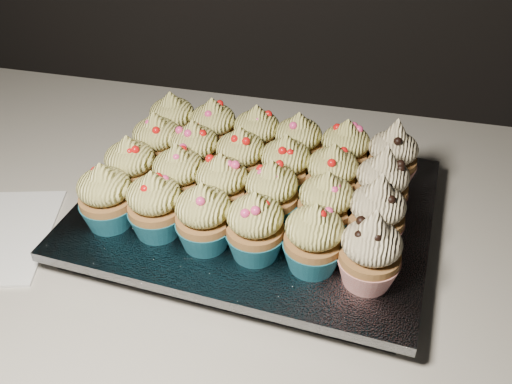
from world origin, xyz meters
TOP-DOWN VIEW (x-y plane):
  - worktop at (0.00, 1.70)m, footprint 2.44×0.64m
  - baking_tray at (0.07, 1.67)m, footprint 0.40×0.32m
  - foil_lining at (0.07, 1.67)m, footprint 0.44×0.35m
  - cupcake_0 at (-0.08, 1.59)m, footprint 0.06×0.06m
  - cupcake_1 at (-0.02, 1.59)m, footprint 0.06×0.06m
  - cupcake_2 at (0.04, 1.59)m, footprint 0.06×0.06m
  - cupcake_3 at (0.09, 1.58)m, footprint 0.06×0.06m
  - cupcake_4 at (0.15, 1.58)m, footprint 0.06×0.06m
  - cupcake_5 at (0.21, 1.57)m, footprint 0.06×0.06m
  - cupcake_6 at (-0.08, 1.65)m, footprint 0.06×0.06m
  - cupcake_7 at (-0.02, 1.65)m, footprint 0.06×0.06m
  - cupcake_8 at (0.04, 1.64)m, footprint 0.06×0.06m
  - cupcake_9 at (0.10, 1.64)m, footprint 0.06×0.06m
  - cupcake_10 at (0.16, 1.64)m, footprint 0.06×0.06m
  - cupcake_11 at (0.21, 1.63)m, footprint 0.06×0.06m
  - cupcake_12 at (-0.07, 1.71)m, footprint 0.06×0.06m
  - cupcake_13 at (-0.02, 1.71)m, footprint 0.06×0.06m
  - cupcake_14 at (0.04, 1.71)m, footprint 0.06×0.06m
  - cupcake_15 at (0.10, 1.70)m, footprint 0.06×0.06m
  - cupcake_16 at (0.16, 1.69)m, footprint 0.06×0.06m
  - cupcake_17 at (0.22, 1.69)m, footprint 0.06×0.06m
  - cupcake_18 at (-0.07, 1.77)m, footprint 0.06×0.06m
  - cupcake_19 at (-0.01, 1.77)m, footprint 0.06×0.06m
  - cupcake_20 at (0.05, 1.76)m, footprint 0.06×0.06m
  - cupcake_21 at (0.11, 1.76)m, footprint 0.06×0.06m
  - cupcake_22 at (0.17, 1.75)m, footprint 0.06×0.06m
  - cupcake_23 at (0.22, 1.75)m, footprint 0.06×0.06m

SIDE VIEW (x-z plane):
  - worktop at x=0.00m, z-range 0.86..0.90m
  - baking_tray at x=0.07m, z-range 0.90..0.92m
  - foil_lining at x=0.07m, z-range 0.92..0.93m
  - cupcake_0 at x=-0.08m, z-range 0.93..1.01m
  - cupcake_1 at x=-0.02m, z-range 0.93..1.01m
  - cupcake_2 at x=0.04m, z-range 0.93..1.01m
  - cupcake_3 at x=0.09m, z-range 0.93..1.01m
  - cupcake_4 at x=0.15m, z-range 0.93..1.01m
  - cupcake_6 at x=-0.08m, z-range 0.93..1.01m
  - cupcake_7 at x=-0.02m, z-range 0.93..1.01m
  - cupcake_8 at x=0.04m, z-range 0.93..1.01m
  - cupcake_9 at x=0.10m, z-range 0.93..1.01m
  - cupcake_10 at x=0.16m, z-range 0.93..1.01m
  - cupcake_12 at x=-0.07m, z-range 0.93..1.01m
  - cupcake_13 at x=-0.02m, z-range 0.93..1.01m
  - cupcake_14 at x=0.04m, z-range 0.93..1.01m
  - cupcake_15 at x=0.10m, z-range 0.93..1.01m
  - cupcake_16 at x=0.16m, z-range 0.93..1.01m
  - cupcake_18 at x=-0.07m, z-range 0.93..1.01m
  - cupcake_19 at x=-0.01m, z-range 0.93..1.01m
  - cupcake_20 at x=0.05m, z-range 0.93..1.01m
  - cupcake_21 at x=0.11m, z-range 0.93..1.01m
  - cupcake_22 at x=0.17m, z-range 0.93..1.01m
  - cupcake_5 at x=0.21m, z-range 0.93..1.02m
  - cupcake_11 at x=0.21m, z-range 0.93..1.02m
  - cupcake_17 at x=0.22m, z-range 0.93..1.02m
  - cupcake_23 at x=0.22m, z-range 0.93..1.02m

